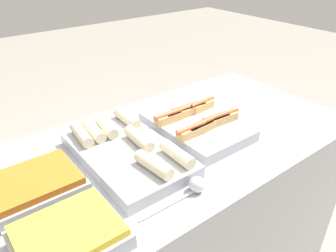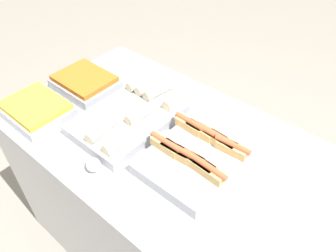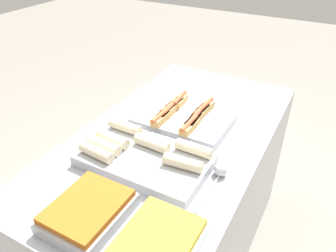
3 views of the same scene
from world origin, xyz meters
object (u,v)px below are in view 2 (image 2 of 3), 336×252
tray_side_front (37,110)px  tray_side_back (85,83)px  tray_hotdogs (199,152)px  serving_spoon_near (91,164)px  tray_wraps (136,113)px

tray_side_front → tray_side_back: size_ratio=1.00×
tray_side_back → tray_hotdogs: bearing=-1.0°
tray_side_back → serving_spoon_near: 0.52m
tray_hotdogs → tray_side_front: 0.74m
tray_side_front → tray_side_back: (0.00, 0.27, 0.00)m
tray_hotdogs → tray_side_back: size_ratio=1.58×
tray_wraps → tray_side_front: 0.44m
tray_side_back → tray_wraps: bearing=-0.2°
tray_side_front → serving_spoon_near: (0.42, -0.04, -0.01)m
tray_side_front → tray_wraps: bearing=38.0°
tray_wraps → tray_side_front: bearing=-142.0°
tray_hotdogs → tray_side_back: tray_hotdogs is taller
tray_hotdogs → tray_side_back: (-0.70, 0.01, -0.00)m
tray_side_back → serving_spoon_near: size_ratio=1.10×
tray_wraps → tray_side_front: tray_wraps is taller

